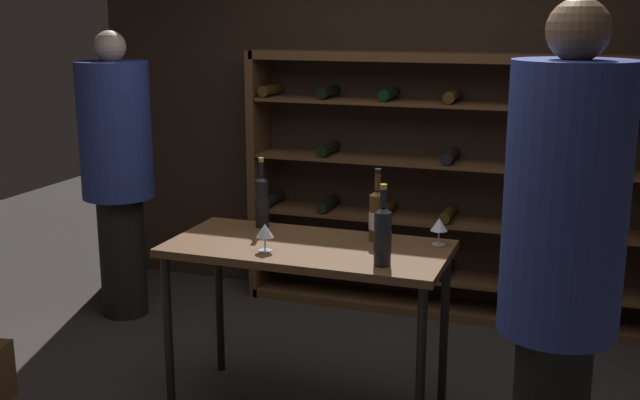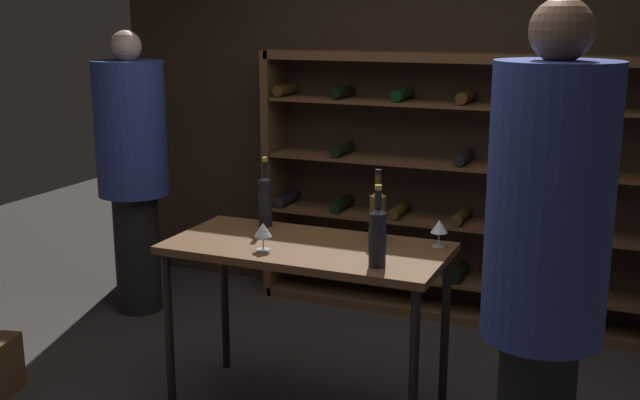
% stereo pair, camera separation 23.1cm
% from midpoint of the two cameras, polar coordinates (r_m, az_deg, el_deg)
% --- Properties ---
extents(back_wall, '(4.71, 0.10, 2.95)m').
position_cam_midpoint_polar(back_wall, '(5.41, 8.83, 7.59)').
color(back_wall, '#332319').
rests_on(back_wall, ground).
extents(wine_rack, '(2.82, 0.32, 1.78)m').
position_cam_midpoint_polar(wine_rack, '(5.22, 11.73, 0.66)').
color(wine_rack, brown).
rests_on(wine_rack, ground).
extents(tasting_table, '(1.39, 0.67, 0.90)m').
position_cam_midpoint_polar(tasting_table, '(3.87, 0.74, -4.57)').
color(tasting_table, brown).
rests_on(tasting_table, ground).
extents(person_guest_khaki, '(0.43, 0.43, 2.07)m').
position_cam_midpoint_polar(person_guest_khaki, '(2.86, 18.47, -4.76)').
color(person_guest_khaki, black).
rests_on(person_guest_khaki, ground).
extents(person_host_in_suit, '(0.47, 0.47, 1.92)m').
position_cam_midpoint_polar(person_host_in_suit, '(5.34, -12.44, 2.83)').
color(person_host_in_suit, black).
rests_on(person_host_in_suit, ground).
extents(wine_bottle_amber_reserve, '(0.08, 0.08, 0.38)m').
position_cam_midpoint_polar(wine_bottle_amber_reserve, '(4.15, -2.45, -0.06)').
color(wine_bottle_amber_reserve, black).
rests_on(wine_bottle_amber_reserve, tasting_table).
extents(wine_bottle_black_capsule, '(0.09, 0.09, 0.37)m').
position_cam_midpoint_polar(wine_bottle_black_capsule, '(3.89, 5.96, -1.18)').
color(wine_bottle_black_capsule, '#4C3314').
rests_on(wine_bottle_black_capsule, tasting_table).
extents(wine_bottle_gold_foil, '(0.08, 0.08, 0.38)m').
position_cam_midpoint_polar(wine_bottle_gold_foil, '(3.50, 6.14, -2.73)').
color(wine_bottle_gold_foil, black).
rests_on(wine_bottle_gold_foil, tasting_table).
extents(wine_glass_stemmed_left, '(0.08, 0.08, 0.14)m').
position_cam_midpoint_polar(wine_glass_stemmed_left, '(3.73, -2.43, -2.28)').
color(wine_glass_stemmed_left, silver).
rests_on(wine_glass_stemmed_left, tasting_table).
extents(wine_glass_stemmed_right, '(0.08, 0.08, 0.14)m').
position_cam_midpoint_polar(wine_glass_stemmed_right, '(3.85, 10.46, -2.01)').
color(wine_glass_stemmed_right, silver).
rests_on(wine_glass_stemmed_right, tasting_table).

